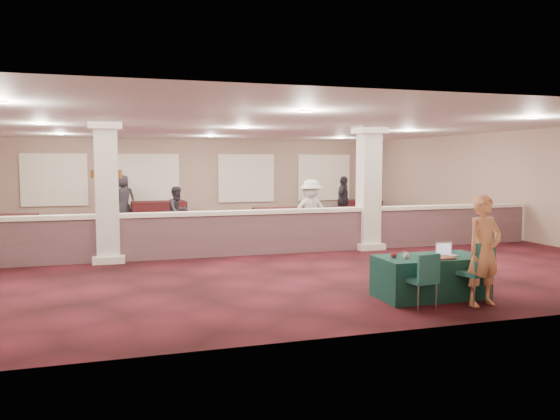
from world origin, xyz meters
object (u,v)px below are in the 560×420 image
object	(u,v)px
conf_chair_main	(477,267)
conf_chair_side	(424,276)
far_table_front_center	(281,219)
far_table_back_center	(159,212)
far_table_front_left	(144,227)
far_table_front_right	(361,217)
near_table	(430,277)
attendee_a	(178,212)
attendee_d	(123,199)
far_table_back_left	(3,227)
attendee_c	(343,201)
far_table_back_right	(360,208)
woman	(484,251)
attendee_b	(311,211)

from	to	relation	value
conf_chair_main	conf_chair_side	distance (m)	0.97
conf_chair_side	far_table_front_center	distance (m)	10.11
conf_chair_side	far_table_back_center	world-z (taller)	conf_chair_side
far_table_front_left	far_table_front_right	xyz separation A→B (m)	(7.44, 0.62, 0.03)
near_table	far_table_front_left	bearing A→B (deg)	115.36
conf_chair_side	attendee_a	size ratio (longest dim) A/B	0.57
far_table_back_center	attendee_d	xyz separation A→B (m)	(-1.28, 0.50, 0.49)
far_table_back_left	attendee_d	world-z (taller)	attendee_d
near_table	attendee_c	size ratio (longest dim) A/B	1.02
far_table_back_right	attendee_d	xyz separation A→B (m)	(-9.51, 0.62, 0.55)
far_table_front_left	attendee_c	distance (m)	7.18
far_table_back_left	attendee_d	xyz separation A→B (m)	(3.49, 3.80, 0.53)
conf_chair_main	woman	size ratio (longest dim) A/B	0.57
far_table_front_right	far_table_front_center	bearing A→B (deg)	179.21
far_table_front_center	far_table_back_left	world-z (taller)	far_table_front_center
far_table_front_center	attendee_b	bearing A→B (deg)	-90.74
conf_chair_side	attendee_c	xyz separation A→B (m)	(3.34, 10.72, 0.37)
woman	attendee_a	world-z (taller)	woman
far_table_front_left	far_table_front_center	xyz separation A→B (m)	(4.50, 0.66, 0.05)
far_table_front_left	attendee_b	distance (m)	5.07
attendee_c	far_table_front_left	bearing A→B (deg)	141.58
far_table_front_left	far_table_back_center	xyz separation A→B (m)	(0.76, 4.16, 0.08)
conf_chair_main	far_table_back_center	size ratio (longest dim) A/B	0.51
woman	attendee_a	size ratio (longest dim) A/B	1.15
attendee_a	attendee_d	xyz separation A→B (m)	(-1.51, 4.62, 0.13)
far_table_back_left	far_table_back_center	distance (m)	5.80
near_table	attendee_d	xyz separation A→B (m)	(-4.71, 13.50, 0.55)
conf_chair_main	far_table_front_center	world-z (taller)	conf_chair_main
conf_chair_side	far_table_back_center	xyz separation A→B (m)	(-2.94, 13.58, -0.11)
conf_chair_side	far_table_back_center	distance (m)	13.90
far_table_front_right	far_table_back_left	bearing A→B (deg)	178.79
attendee_a	far_table_back_right	bearing A→B (deg)	-8.76
attendee_b	attendee_d	xyz separation A→B (m)	(-4.97, 7.00, 0.01)
attendee_a	woman	bearing A→B (deg)	-104.20
woman	attendee_c	bearing A→B (deg)	70.54
far_table_front_right	near_table	bearing A→B (deg)	-108.92
far_table_back_left	attendee_c	size ratio (longest dim) A/B	1.02
far_table_front_left	far_table_front_center	distance (m)	4.55
far_table_back_left	attendee_c	xyz separation A→B (m)	(11.04, 0.44, 0.52)
conf_chair_main	attendee_d	size ratio (longest dim) A/B	0.56
far_table_back_left	far_table_back_center	world-z (taller)	far_table_back_center
attendee_b	far_table_front_right	bearing A→B (deg)	54.08
woman	near_table	bearing A→B (deg)	118.55
far_table_front_center	conf_chair_main	bearing A→B (deg)	-89.03
far_table_front_right	attendee_d	world-z (taller)	attendee_d
woman	far_table_front_center	size ratio (longest dim) A/B	0.96
far_table_front_right	attendee_b	distance (m)	4.23
attendee_c	far_table_back_left	bearing A→B (deg)	133.36
conf_chair_side	far_table_front_right	size ratio (longest dim) A/B	0.49
attendee_c	far_table_front_right	bearing A→B (deg)	-108.70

